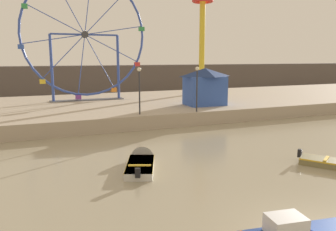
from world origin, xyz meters
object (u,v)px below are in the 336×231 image
object	(u,v)px
drop_tower_yellow_tower	(202,34)
carnival_booth_blue_tent	(205,86)
promenade_lamp_near	(197,82)
motorboat_pale_grey	(141,161)
ferris_wheel_blue_frame	(85,37)
promenade_lamp_far	(139,84)

from	to	relation	value
drop_tower_yellow_tower	carnival_booth_blue_tent	size ratio (longest dim) A/B	3.66
promenade_lamp_near	drop_tower_yellow_tower	bearing A→B (deg)	60.69
motorboat_pale_grey	ferris_wheel_blue_frame	bearing A→B (deg)	20.56
motorboat_pale_grey	drop_tower_yellow_tower	distance (m)	27.69
motorboat_pale_grey	promenade_lamp_far	distance (m)	10.09
motorboat_pale_grey	promenade_lamp_far	size ratio (longest dim) A/B	1.14
motorboat_pale_grey	carnival_booth_blue_tent	bearing A→B (deg)	-19.33
ferris_wheel_blue_frame	promenade_lamp_near	world-z (taller)	ferris_wheel_blue_frame
motorboat_pale_grey	drop_tower_yellow_tower	bearing A→B (deg)	-13.26
carnival_booth_blue_tent	promenade_lamp_near	size ratio (longest dim) A/B	1.05
ferris_wheel_blue_frame	promenade_lamp_far	bearing A→B (deg)	-76.93
carnival_booth_blue_tent	ferris_wheel_blue_frame	bearing A→B (deg)	142.23
drop_tower_yellow_tower	ferris_wheel_blue_frame	bearing A→B (deg)	-172.45
motorboat_pale_grey	drop_tower_yellow_tower	size ratio (longest dim) A/B	0.30
promenade_lamp_far	promenade_lamp_near	bearing A→B (deg)	-6.31
ferris_wheel_blue_frame	promenade_lamp_far	xyz separation A→B (m)	(2.48, -10.66, -4.17)
motorboat_pale_grey	promenade_lamp_far	world-z (taller)	promenade_lamp_far
ferris_wheel_blue_frame	carnival_booth_blue_tent	xyz separation A→B (m)	(9.88, -7.93, -4.81)
drop_tower_yellow_tower	carnival_booth_blue_tent	xyz separation A→B (m)	(-4.85, -9.89, -5.56)
drop_tower_yellow_tower	promenade_lamp_far	world-z (taller)	drop_tower_yellow_tower
motorboat_pale_grey	promenade_lamp_near	xyz separation A→B (m)	(7.67, 8.53, 3.44)
motorboat_pale_grey	carnival_booth_blue_tent	world-z (taller)	carnival_booth_blue_tent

